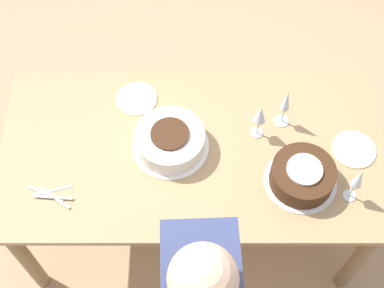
{
  "coord_description": "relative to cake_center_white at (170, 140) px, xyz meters",
  "views": [
    {
      "loc": [
        -0.0,
        -1.23,
        2.84
      ],
      "look_at": [
        0.0,
        0.0,
        0.82
      ],
      "focal_mm": 50.0,
      "sensor_mm": 36.0,
      "label": 1
    }
  ],
  "objects": [
    {
      "name": "wine_glass_extra",
      "position": [
        0.77,
        -0.25,
        0.1
      ],
      "size": [
        0.06,
        0.06,
        0.22
      ],
      "color": "silver",
      "rests_on": "dining_table"
    },
    {
      "name": "wine_glass_far",
      "position": [
        0.52,
        0.14,
        0.1
      ],
      "size": [
        0.07,
        0.07,
        0.23
      ],
      "color": "silver",
      "rests_on": "dining_table"
    },
    {
      "name": "dining_table",
      "position": [
        0.1,
        -0.02,
        -0.16
      ],
      "size": [
        1.75,
        0.89,
        0.77
      ],
      "color": "tan",
      "rests_on": "ground_plane"
    },
    {
      "name": "cake_center_white",
      "position": [
        0.0,
        0.0,
        0.0
      ],
      "size": [
        0.35,
        0.35,
        0.11
      ],
      "color": "white",
      "rests_on": "dining_table"
    },
    {
      "name": "cake_front_chocolate",
      "position": [
        0.57,
        -0.18,
        0.0
      ],
      "size": [
        0.32,
        0.32,
        0.12
      ],
      "color": "white",
      "rests_on": "dining_table"
    },
    {
      "name": "ground_plane",
      "position": [
        0.1,
        -0.02,
        -0.82
      ],
      "size": [
        12.0,
        12.0,
        0.0
      ],
      "primitive_type": "plane",
      "color": "tan"
    },
    {
      "name": "dessert_plate_right",
      "position": [
        0.83,
        -0.02,
        -0.05
      ],
      "size": [
        0.2,
        0.2,
        0.01
      ],
      "color": "beige",
      "rests_on": "dining_table"
    },
    {
      "name": "fork_pile",
      "position": [
        -0.51,
        -0.25,
        -0.05
      ],
      "size": [
        0.2,
        0.12,
        0.01
      ],
      "color": "silver",
      "rests_on": "dining_table"
    },
    {
      "name": "dessert_plate_left",
      "position": [
        -0.17,
        0.27,
        -0.05
      ],
      "size": [
        0.2,
        0.2,
        0.01
      ],
      "color": "beige",
      "rests_on": "dining_table"
    },
    {
      "name": "wine_glass_near",
      "position": [
        0.4,
        0.07,
        0.09
      ],
      "size": [
        0.06,
        0.06,
        0.2
      ],
      "color": "silver",
      "rests_on": "dining_table"
    }
  ]
}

